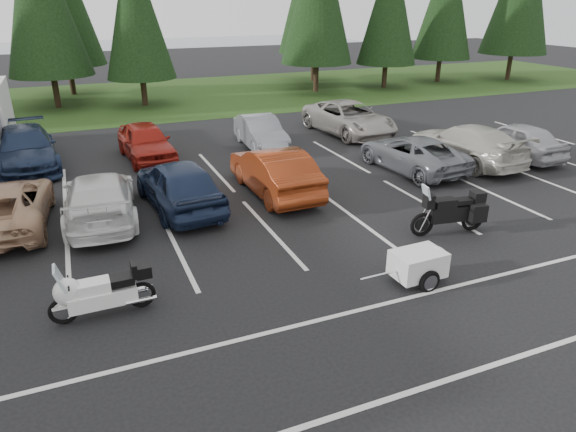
# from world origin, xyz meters

# --- Properties ---
(ground) EXTENTS (120.00, 120.00, 0.00)m
(ground) POSITION_xyz_m (0.00, 0.00, 0.00)
(ground) COLOR black
(ground) RESTS_ON ground
(grass_strip) EXTENTS (80.00, 16.00, 0.01)m
(grass_strip) POSITION_xyz_m (0.00, 24.00, 0.01)
(grass_strip) COLOR #243D13
(grass_strip) RESTS_ON ground
(lake_water) EXTENTS (70.00, 50.00, 0.02)m
(lake_water) POSITION_xyz_m (4.00, 55.00, 0.00)
(lake_water) COLOR slate
(lake_water) RESTS_ON ground
(stall_markings) EXTENTS (32.00, 16.00, 0.01)m
(stall_markings) POSITION_xyz_m (0.00, 2.00, 0.00)
(stall_markings) COLOR silver
(stall_markings) RESTS_ON ground
(conifer_5) EXTENTS (4.14, 4.14, 9.63)m
(conifer_5) POSITION_xyz_m (0.00, 21.60, 5.63)
(conifer_5) COLOR #332316
(conifer_5) RESTS_ON ground
(conifer_7) EXTENTS (4.27, 4.27, 9.94)m
(conifer_7) POSITION_xyz_m (17.50, 21.80, 5.81)
(conifer_7) COLOR #332316
(conifer_7) RESTS_ON ground
(car_near_2) EXTENTS (2.53, 5.00, 1.36)m
(car_near_2) POSITION_xyz_m (-6.39, 4.20, 0.68)
(car_near_2) COLOR tan
(car_near_2) RESTS_ON ground
(car_near_3) EXTENTS (2.34, 5.06, 1.43)m
(car_near_3) POSITION_xyz_m (-3.86, 3.75, 0.72)
(car_near_3) COLOR white
(car_near_3) RESTS_ON ground
(car_near_4) EXTENTS (2.31, 4.88, 1.61)m
(car_near_4) POSITION_xyz_m (-1.51, 3.77, 0.81)
(car_near_4) COLOR #192540
(car_near_4) RESTS_ON ground
(car_near_5) EXTENTS (1.76, 4.82, 1.58)m
(car_near_5) POSITION_xyz_m (1.74, 3.89, 0.79)
(car_near_5) COLOR maroon
(car_near_5) RESTS_ON ground
(car_near_6) EXTENTS (2.60, 4.96, 1.33)m
(car_near_6) POSITION_xyz_m (7.58, 4.27, 0.67)
(car_near_6) COLOR slate
(car_near_6) RESTS_ON ground
(car_near_7) EXTENTS (2.57, 5.46, 1.54)m
(car_near_7) POSITION_xyz_m (10.12, 4.26, 0.77)
(car_near_7) COLOR beige
(car_near_7) RESTS_ON ground
(car_near_8) EXTENTS (1.81, 4.38, 1.49)m
(car_near_8) POSITION_xyz_m (12.54, 4.04, 0.74)
(car_near_8) COLOR #A8A8AD
(car_near_8) RESTS_ON ground
(car_far_1) EXTENTS (2.62, 5.47, 1.54)m
(car_far_1) POSITION_xyz_m (-6.13, 10.29, 0.77)
(car_far_1) COLOR #1A2642
(car_far_1) RESTS_ON ground
(car_far_2) EXTENTS (2.11, 4.50, 1.49)m
(car_far_2) POSITION_xyz_m (-1.66, 9.63, 0.74)
(car_far_2) COLOR #9F1D14
(car_far_2) RESTS_ON ground
(car_far_3) EXTENTS (1.67, 4.25, 1.38)m
(car_far_3) POSITION_xyz_m (3.30, 9.54, 0.69)
(car_far_3) COLOR slate
(car_far_3) RESTS_ON ground
(car_far_4) EXTENTS (3.05, 5.75, 1.54)m
(car_far_4) POSITION_xyz_m (8.13, 10.27, 0.77)
(car_far_4) COLOR #A29C95
(car_far_4) RESTS_ON ground
(touring_motorcycle) EXTENTS (2.39, 0.78, 1.32)m
(touring_motorcycle) POSITION_xyz_m (-4.21, -1.58, 0.66)
(touring_motorcycle) COLOR white
(touring_motorcycle) RESTS_ON ground
(cargo_trailer) EXTENTS (1.76, 1.03, 0.80)m
(cargo_trailer) POSITION_xyz_m (2.65, -2.96, 0.40)
(cargo_trailer) COLOR white
(cargo_trailer) RESTS_ON ground
(adventure_motorcycle) EXTENTS (2.61, 1.24, 1.53)m
(adventure_motorcycle) POSITION_xyz_m (5.06, -1.03, 0.76)
(adventure_motorcycle) COLOR black
(adventure_motorcycle) RESTS_ON ground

